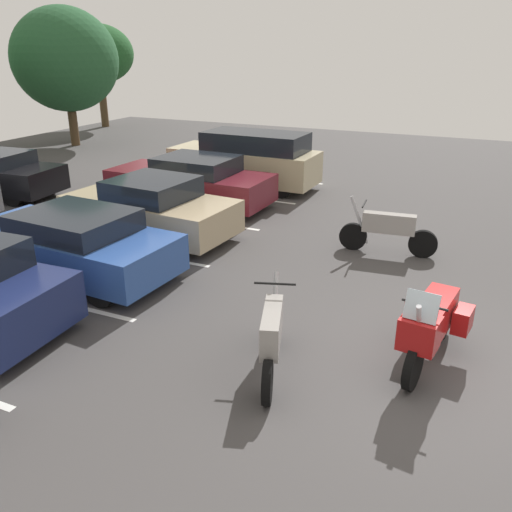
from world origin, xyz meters
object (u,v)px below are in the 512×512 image
motorcycle_third (272,336)px  car_champagne (247,159)px  car_blue (72,244)px  motorcycle_touring (431,323)px  motorcycle_second (387,230)px  car_tan (151,209)px  car_maroon (191,182)px

motorcycle_third → car_champagne: bearing=27.3°
car_blue → car_champagne: 8.04m
motorcycle_touring → car_champagne: car_champagne is taller
motorcycle_touring → motorcycle_second: (4.29, 1.49, -0.13)m
car_champagne → motorcycle_touring: bearing=-140.5°
car_tan → motorcycle_third: bearing=-129.9°
motorcycle_second → motorcycle_third: 5.43m
car_champagne → motorcycle_second: bearing=-127.3°
car_tan → car_blue: bearing=177.8°
motorcycle_third → car_blue: (1.53, 5.05, 0.11)m
motorcycle_second → car_champagne: car_champagne is taller
car_maroon → car_champagne: bearing=-11.6°
motorcycle_touring → car_champagne: bearing=39.5°
car_tan → car_maroon: car_tan is taller
motorcycle_second → motorcycle_third: (-5.40, 0.55, 0.01)m
motorcycle_third → car_maroon: (6.92, 5.47, 0.14)m
motorcycle_second → car_maroon: car_maroon is taller
motorcycle_touring → car_blue: bearing=86.6°
motorcycle_third → car_blue: car_blue is taller
motorcycle_touring → motorcycle_third: motorcycle_touring is taller
motorcycle_touring → motorcycle_third: bearing=118.7°
motorcycle_third → car_blue: 5.28m
motorcycle_second → car_champagne: 6.89m
motorcycle_touring → car_maroon: 9.49m
car_maroon → car_blue: bearing=-175.6°
car_blue → car_tan: bearing=-2.2°
car_tan → car_champagne: bearing=-0.2°
car_tan → car_maroon: bearing=10.6°
motorcycle_second → motorcycle_third: motorcycle_second is taller
car_champagne → motorcycle_third: bearing=-152.7°
motorcycle_second → car_maroon: bearing=75.8°
car_blue → motorcycle_touring: bearing=-93.4°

